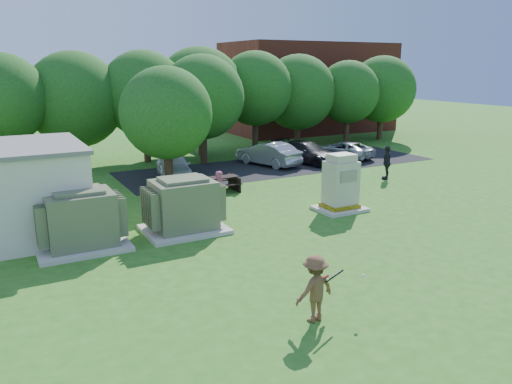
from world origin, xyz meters
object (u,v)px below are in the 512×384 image
transformer_right (184,207)px  car_silver_b (343,150)px  transformer_left (81,221)px  car_silver_a (268,154)px  car_dark (307,152)px  picnic_table (220,182)px  car_white (174,166)px  batter (315,289)px  generator_cabinet (341,186)px  person_walking_right (387,163)px  person_at_picnic (220,189)px

transformer_right → car_silver_b: bearing=32.0°
transformer_left → car_silver_a: transformer_left is taller
car_silver_a → car_dark: bearing=151.1°
transformer_left → picnic_table: bearing=33.1°
car_dark → picnic_table: bearing=-170.6°
car_white → car_silver_b: bearing=15.4°
batter → picnic_table: bearing=-111.1°
car_white → car_dark: size_ratio=0.90×
car_silver_b → generator_cabinet: bearing=35.5°
transformer_left → picnic_table: transformer_left is taller
transformer_left → person_walking_right: size_ratio=1.63×
person_at_picnic → car_white: 6.37m
car_silver_a → car_silver_b: (5.53, -0.37, -0.14)m
person_walking_right → car_white: bearing=-79.8°
person_walking_right → car_dark: (-1.26, 5.90, -0.24)m
generator_cabinet → car_silver_a: 10.32m
transformer_right → batter: transformer_right is taller
picnic_table → batter: batter is taller
car_silver_b → person_at_picnic: bearing=13.4°
batter → car_white: batter is taller
person_at_picnic → car_dark: size_ratio=0.35×
transformer_left → transformer_right: same height
transformer_left → person_at_picnic: size_ratio=1.85×
car_white → transformer_left: bearing=-112.6°
transformer_left → car_white: bearing=53.9°
transformer_right → car_dark: bearing=37.8°
person_at_picnic → person_walking_right: bearing=-23.9°
transformer_right → car_dark: (11.58, 8.97, -0.29)m
transformer_left → car_white: size_ratio=0.71×
car_silver_b → car_white: bearing=-13.9°
batter → person_walking_right: size_ratio=0.92×
generator_cabinet → batter: generator_cabinet is taller
car_silver_b → person_walking_right: bearing=57.7°
car_silver_a → generator_cabinet: bearing=61.3°
car_white → car_silver_a: car_silver_a is taller
car_dark → batter: bearing=-141.8°
transformer_left → person_at_picnic: bearing=20.7°
person_walking_right → transformer_left: bearing=-40.2°
person_walking_right → car_dark: 6.03m
car_silver_a → car_dark: size_ratio=0.94×
transformer_left → car_white: (6.36, 8.74, -0.25)m
generator_cabinet → car_silver_a: size_ratio=0.56×
transformer_left → transformer_right: 3.70m
batter → person_at_picnic: (2.15, 10.28, -0.03)m
car_dark → car_white: bearing=163.2°
generator_cabinet → car_dark: 10.62m
generator_cabinet → car_white: size_ratio=0.58×
car_silver_b → transformer_right: bearing=16.1°
person_walking_right → car_silver_b: person_walking_right is taller
person_at_picnic → transformer_right: bearing=-165.0°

